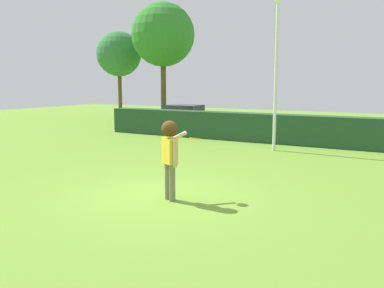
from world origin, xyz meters
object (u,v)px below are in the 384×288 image
(frisbee, at_px, (195,138))
(maple_tree, at_px, (119,54))
(person, at_px, (170,149))
(oak_tree, at_px, (163,35))
(lamppost, at_px, (276,67))
(parked_car_red, at_px, (183,114))

(frisbee, relative_size, maple_tree, 0.04)
(person, height_order, oak_tree, oak_tree)
(person, bearing_deg, oak_tree, 124.02)
(lamppost, height_order, parked_car_red, lamppost)
(person, relative_size, parked_car_red, 0.43)
(lamppost, xyz_separation_m, parked_car_red, (-7.97, 6.44, -2.51))
(oak_tree, bearing_deg, lamppost, -38.56)
(person, bearing_deg, lamppost, 91.37)
(parked_car_red, distance_m, maple_tree, 8.52)
(lamppost, relative_size, oak_tree, 0.72)
(frisbee, relative_size, parked_car_red, 0.06)
(person, xyz_separation_m, lamppost, (-0.19, 7.75, 2.03))
(frisbee, height_order, lamppost, lamppost)
(parked_car_red, bearing_deg, frisbee, -58.13)
(frisbee, bearing_deg, oak_tree, 125.69)
(frisbee, distance_m, maple_tree, 22.76)
(parked_car_red, bearing_deg, maple_tree, 160.05)
(person, height_order, lamppost, lamppost)
(maple_tree, xyz_separation_m, oak_tree, (4.12, -0.29, 1.15))
(lamppost, distance_m, maple_tree, 17.61)
(frisbee, bearing_deg, parked_car_red, 121.87)
(parked_car_red, distance_m, oak_tree, 6.35)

